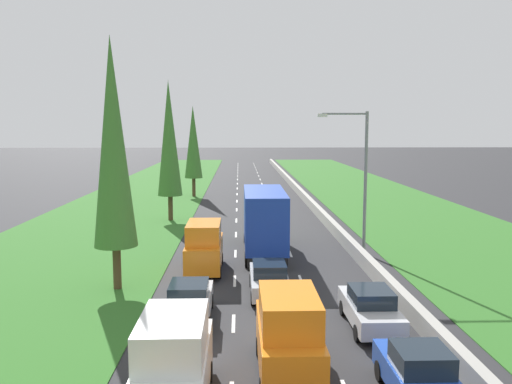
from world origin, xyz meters
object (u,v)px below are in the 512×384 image
Objects in this scene: poplar_tree_third at (169,139)px; poplar_tree_fourth at (193,142)px; street_light_mast at (360,172)px; blue_box_truck_centre_lane at (264,220)px; blue_hatchback_right_lane at (418,374)px; white_van_left_lane at (174,363)px; silver_sedan_left_lane at (189,301)px; poplar_tree_second at (113,143)px; orange_van_centre_lane at (288,335)px; silver_sedan_right_lane at (370,308)px; orange_van_left_lane at (204,247)px; silver_sedan_centre_lane at (269,279)px.

poplar_tree_fourth is at bearing 87.57° from poplar_tree_third.
blue_box_truck_centre_lane is at bearing -179.73° from street_light_mast.
poplar_tree_fourth is (-10.49, 46.33, 5.46)m from blue_hatchback_right_lane.
silver_sedan_left_lane is at bearing 91.93° from white_van_left_lane.
white_van_left_lane is at bearing -69.67° from poplar_tree_second.
poplar_tree_second reaches higher than street_light_mast.
silver_sedan_left_lane is (-3.65, 5.09, -0.59)m from orange_van_centre_lane.
silver_sedan_right_lane is at bearing -65.79° from poplar_tree_third.
orange_van_left_lane is at bearing -76.31° from poplar_tree_third.
white_van_left_lane is 18.70m from blue_box_truck_centre_lane.
poplar_tree_second is 1.18× the size of poplar_tree_fourth.
white_van_left_lane is at bearing -85.81° from poplar_tree_fourth.
poplar_tree_second is 19.43m from poplar_tree_third.
white_van_left_lane is 14.48m from orange_van_left_lane.
orange_van_centre_lane is 0.41× the size of poplar_tree_third.
silver_sedan_left_lane is at bearing 171.97° from silver_sedan_right_lane.
silver_sedan_left_lane is 0.48× the size of blue_box_truck_centre_lane.
white_van_left_lane is 3.91m from orange_van_centre_lane.
orange_van_left_lane is 0.47× the size of poplar_tree_fourth.
blue_box_truck_centre_lane is at bearing 101.47° from blue_hatchback_right_lane.
orange_van_left_lane is (-3.37, 4.32, 0.59)m from silver_sedan_centre_lane.
poplar_tree_fourth is at bearing 103.57° from blue_box_truck_centre_lane.
poplar_tree_second reaches higher than orange_van_left_lane.
poplar_tree_second is at bearing 132.20° from silver_sedan_left_lane.
street_light_mast is (2.38, 18.16, 4.40)m from blue_hatchback_right_lane.
silver_sedan_centre_lane is at bearing -9.30° from poplar_tree_second.
blue_hatchback_right_lane is 47.81m from poplar_tree_fourth.
poplar_tree_third is at bearing 89.58° from poplar_tree_second.
orange_van_centre_lane is 17.98m from street_light_mast.
poplar_tree_third is 1.14× the size of poplar_tree_fourth.
white_van_left_lane is at bearing -139.99° from silver_sedan_right_lane.
orange_van_centre_lane is 0.40× the size of poplar_tree_second.
silver_sedan_right_lane is at bearing -25.63° from poplar_tree_second.
orange_van_left_lane is 5.29m from blue_box_truck_centre_lane.
poplar_tree_third is at bearing 109.59° from silver_sedan_centre_lane.
orange_van_left_lane is 17.73m from poplar_tree_third.
orange_van_left_lane is at bearing 105.60° from orange_van_centre_lane.
poplar_tree_fourth is at bearing 104.50° from silver_sedan_right_lane.
blue_hatchback_right_lane is 5.72m from silver_sedan_right_lane.
poplar_tree_fourth is (-3.31, 32.09, 4.90)m from orange_van_left_lane.
blue_box_truck_centre_lane is 6.78m from street_light_mast.
blue_box_truck_centre_lane is 11.51m from poplar_tree_second.
white_van_left_lane is at bearing -178.08° from blue_hatchback_right_lane.
silver_sedan_left_lane and silver_sedan_right_lane have the same top height.
street_light_mast reaches higher than silver_sedan_left_lane.
poplar_tree_fourth is at bearing 102.76° from blue_hatchback_right_lane.
silver_sedan_left_lane is 1.00× the size of silver_sedan_right_lane.
white_van_left_lane is at bearing -89.61° from orange_van_left_lane.
orange_van_left_lane is 0.41× the size of poplar_tree_third.
blue_hatchback_right_lane is 0.33× the size of poplar_tree_third.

